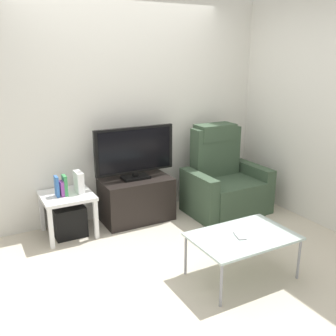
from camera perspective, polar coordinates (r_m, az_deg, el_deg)
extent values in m
plane|color=beige|center=(4.03, -0.02, -11.92)|extent=(6.40, 6.40, 0.00)
cube|color=silver|center=(4.61, -6.79, 8.67)|extent=(6.40, 0.06, 2.60)
cube|color=silver|center=(4.78, 20.42, 8.03)|extent=(0.06, 4.48, 2.60)
cube|color=black|center=(4.61, -4.70, -4.67)|extent=(0.83, 0.48, 0.52)
cube|color=black|center=(4.38, -3.51, -4.37)|extent=(0.76, 0.02, 0.02)
cube|color=black|center=(4.41, -3.79, -3.74)|extent=(0.34, 0.11, 0.04)
cube|color=black|center=(4.54, -4.89, -1.37)|extent=(0.32, 0.20, 0.03)
cube|color=black|center=(4.53, -4.90, -0.89)|extent=(0.06, 0.04, 0.05)
cube|color=black|center=(4.45, -4.99, 2.71)|extent=(0.97, 0.05, 0.54)
cube|color=black|center=(4.43, -4.85, 2.64)|extent=(0.89, 0.01, 0.48)
cube|color=#384C38|center=(4.90, 8.68, -4.12)|extent=(0.70, 0.72, 0.42)
cube|color=#384C38|center=(4.95, 7.06, 2.47)|extent=(0.64, 0.20, 0.62)
cube|color=#384C38|center=(4.91, 7.03, 5.35)|extent=(0.50, 0.26, 0.20)
cube|color=#384C38|center=(4.64, 4.55, -4.22)|extent=(0.14, 0.68, 0.56)
cube|color=#384C38|center=(5.13, 12.47, -2.55)|extent=(0.14, 0.68, 0.56)
cube|color=white|center=(4.29, -14.85, -4.01)|extent=(0.54, 0.54, 0.04)
cube|color=white|center=(4.12, -17.02, -8.63)|extent=(0.04, 0.04, 0.44)
cube|color=white|center=(4.23, -10.66, -7.54)|extent=(0.04, 0.04, 0.44)
cube|color=white|center=(4.56, -18.28, -6.30)|extent=(0.04, 0.04, 0.44)
cube|color=white|center=(4.65, -12.50, -5.38)|extent=(0.04, 0.04, 0.44)
cube|color=black|center=(4.40, -14.57, -7.51)|extent=(0.34, 0.34, 0.34)
cube|color=#3366B2|center=(4.21, -16.23, -2.66)|extent=(0.03, 0.10, 0.22)
cube|color=purple|center=(4.23, -15.46, -2.94)|extent=(0.05, 0.11, 0.16)
cube|color=#388C4C|center=(4.23, -15.11, -2.50)|extent=(0.03, 0.12, 0.22)
cube|color=white|center=(4.29, -13.14, -2.01)|extent=(0.07, 0.20, 0.23)
cube|color=#B2C6C1|center=(3.47, 11.09, -9.96)|extent=(0.90, 0.60, 0.02)
cylinder|color=gray|center=(3.15, 7.92, -16.90)|extent=(0.02, 0.02, 0.38)
cylinder|color=gray|center=(3.65, 18.90, -12.70)|extent=(0.02, 0.02, 0.38)
cylinder|color=gray|center=(3.54, 2.64, -12.78)|extent=(0.02, 0.02, 0.38)
cylinder|color=gray|center=(3.99, 13.19, -9.65)|extent=(0.02, 0.02, 0.38)
cube|color=#B7B7BC|center=(3.44, 10.63, -9.86)|extent=(0.11, 0.16, 0.01)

